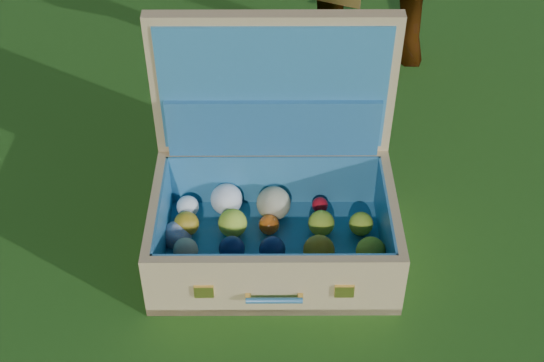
% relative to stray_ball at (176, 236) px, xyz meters
% --- Properties ---
extents(ground, '(60.00, 60.00, 0.00)m').
position_rel_stray_ball_xyz_m(ground, '(0.41, 0.03, -0.04)').
color(ground, '#215114').
rests_on(ground, ground).
extents(stray_ball, '(0.08, 0.08, 0.08)m').
position_rel_stray_ball_xyz_m(stray_ball, '(0.00, 0.00, 0.00)').
color(stray_ball, '#4165AB').
rests_on(stray_ball, ground).
extents(suitcase, '(0.62, 0.48, 0.58)m').
position_rel_stray_ball_xyz_m(suitcase, '(0.25, 0.03, 0.13)').
color(suitcase, tan).
rests_on(suitcase, ground).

